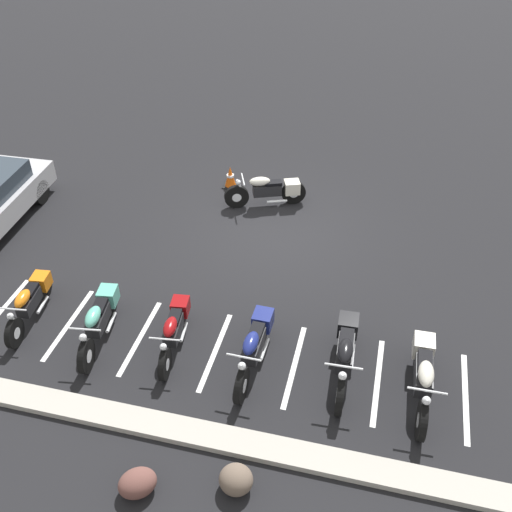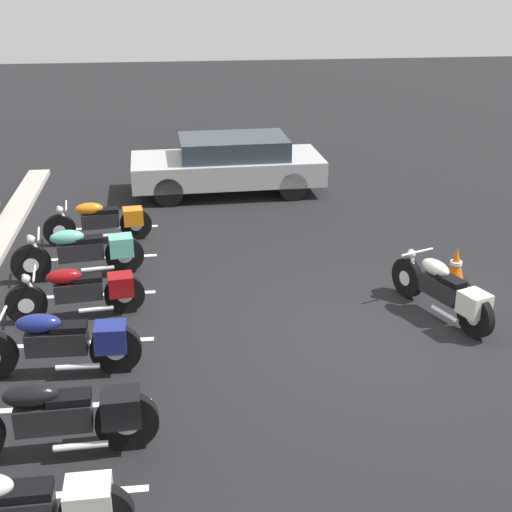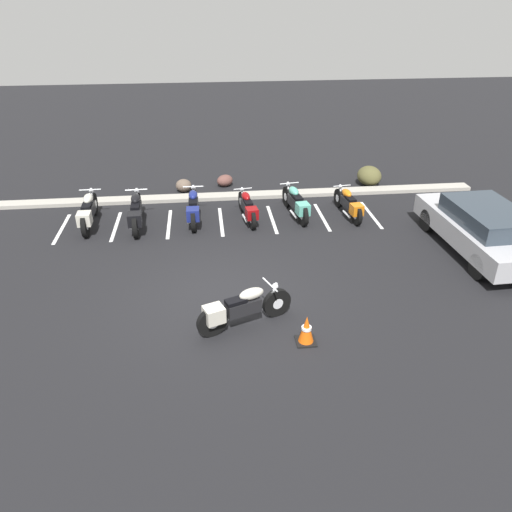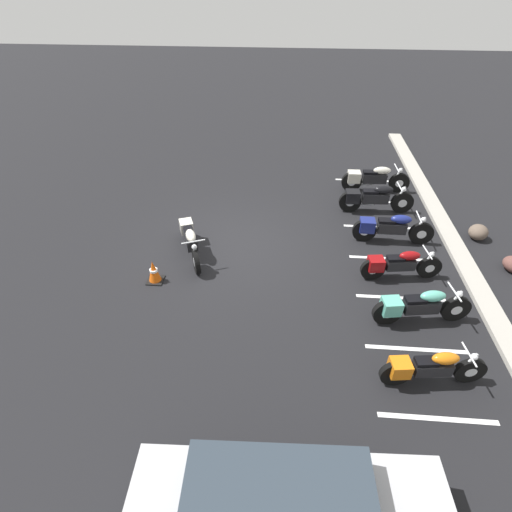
# 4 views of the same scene
# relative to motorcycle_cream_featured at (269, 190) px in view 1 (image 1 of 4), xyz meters

# --- Properties ---
(ground) EXTENTS (60.00, 60.00, 0.00)m
(ground) POSITION_rel_motorcycle_cream_featured_xyz_m (-0.39, 1.15, -0.45)
(ground) COLOR black
(motorcycle_cream_featured) EXTENTS (2.02, 0.98, 0.84)m
(motorcycle_cream_featured) POSITION_rel_motorcycle_cream_featured_xyz_m (0.00, 0.00, 0.00)
(motorcycle_cream_featured) COLOR black
(motorcycle_cream_featured) RESTS_ON ground
(parked_bike_0) EXTENTS (0.64, 2.29, 0.90)m
(parked_bike_0) POSITION_rel_motorcycle_cream_featured_xyz_m (-4.01, 5.42, 0.03)
(parked_bike_0) COLOR black
(parked_bike_0) RESTS_ON ground
(parked_bike_1) EXTENTS (0.65, 2.32, 0.91)m
(parked_bike_1) POSITION_rel_motorcycle_cream_featured_xyz_m (-2.61, 5.23, 0.04)
(parked_bike_1) COLOR black
(parked_bike_1) RESTS_ON ground
(parked_bike_2) EXTENTS (0.63, 2.23, 0.88)m
(parked_bike_2) POSITION_rel_motorcycle_cream_featured_xyz_m (-0.96, 5.43, 0.02)
(parked_bike_2) COLOR black
(parked_bike_2) RESTS_ON ground
(parked_bike_3) EXTENTS (0.63, 2.03, 0.80)m
(parked_bike_3) POSITION_rel_motorcycle_cream_featured_xyz_m (0.65, 5.35, -0.02)
(parked_bike_3) COLOR black
(parked_bike_3) RESTS_ON ground
(parked_bike_4) EXTENTS (0.70, 2.18, 0.86)m
(parked_bike_4) POSITION_rel_motorcycle_cream_featured_xyz_m (2.15, 5.47, 0.01)
(parked_bike_4) COLOR black
(parked_bike_4) RESTS_ON ground
(parked_bike_5) EXTENTS (0.62, 2.02, 0.79)m
(parked_bike_5) POSITION_rel_motorcycle_cream_featured_xyz_m (3.75, 5.29, -0.02)
(parked_bike_5) COLOR black
(parked_bike_5) RESTS_ON ground
(concrete_curb) EXTENTS (18.00, 0.50, 0.12)m
(concrete_curb) POSITION_rel_motorcycle_cream_featured_xyz_m (-0.39, 7.28, -0.39)
(concrete_curb) COLOR #A8A399
(concrete_curb) RESTS_ON ground
(landscape_rock_0) EXTENTS (0.78, 0.76, 0.40)m
(landscape_rock_0) POSITION_rel_motorcycle_cream_featured_xyz_m (0.14, 8.44, -0.24)
(landscape_rock_0) COLOR brown
(landscape_rock_0) RESTS_ON ground
(landscape_rock_1) EXTENTS (0.68, 0.67, 0.44)m
(landscape_rock_1) POSITION_rel_motorcycle_cream_featured_xyz_m (-1.31, 8.04, -0.23)
(landscape_rock_1) COLOR brown
(landscape_rock_1) RESTS_ON ground
(traffic_cone) EXTENTS (0.40, 0.40, 0.60)m
(traffic_cone) POSITION_rel_motorcycle_cream_featured_xyz_m (1.24, -0.66, -0.16)
(traffic_cone) COLOR black
(traffic_cone) RESTS_ON ground
(stall_line_0) EXTENTS (0.10, 2.10, 0.00)m
(stall_line_0) POSITION_rel_motorcycle_cream_featured_xyz_m (-4.82, 5.35, -0.44)
(stall_line_0) COLOR white
(stall_line_0) RESTS_ON ground
(stall_line_1) EXTENTS (0.10, 2.10, 0.00)m
(stall_line_1) POSITION_rel_motorcycle_cream_featured_xyz_m (-3.27, 5.35, -0.44)
(stall_line_1) COLOR white
(stall_line_1) RESTS_ON ground
(stall_line_2) EXTENTS (0.10, 2.10, 0.00)m
(stall_line_2) POSITION_rel_motorcycle_cream_featured_xyz_m (-1.71, 5.35, -0.44)
(stall_line_2) COLOR white
(stall_line_2) RESTS_ON ground
(stall_line_3) EXTENTS (0.10, 2.10, 0.00)m
(stall_line_3) POSITION_rel_motorcycle_cream_featured_xyz_m (-0.15, 5.35, -0.44)
(stall_line_3) COLOR white
(stall_line_3) RESTS_ON ground
(stall_line_4) EXTENTS (0.10, 2.10, 0.00)m
(stall_line_4) POSITION_rel_motorcycle_cream_featured_xyz_m (1.40, 5.35, -0.44)
(stall_line_4) COLOR white
(stall_line_4) RESTS_ON ground
(stall_line_5) EXTENTS (0.10, 2.10, 0.00)m
(stall_line_5) POSITION_rel_motorcycle_cream_featured_xyz_m (2.96, 5.35, -0.44)
(stall_line_5) COLOR white
(stall_line_5) RESTS_ON ground
(stall_line_6) EXTENTS (0.10, 2.10, 0.00)m
(stall_line_6) POSITION_rel_motorcycle_cream_featured_xyz_m (4.52, 5.35, -0.44)
(stall_line_6) COLOR white
(stall_line_6) RESTS_ON ground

